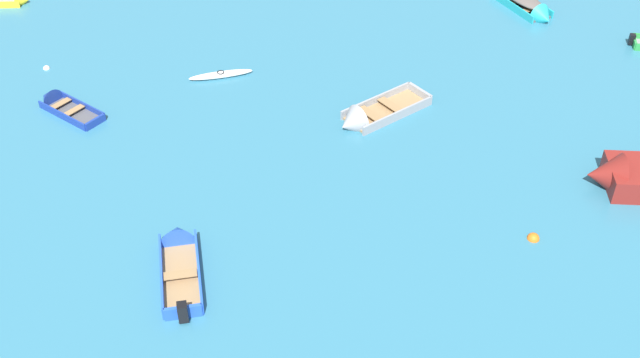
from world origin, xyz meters
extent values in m
cube|color=#99754C|center=(2.66, 26.34, 0.05)|extent=(3.78, 3.52, 0.11)
cube|color=gray|center=(3.14, 25.78, 0.22)|extent=(3.07, 2.64, 0.43)
cube|color=gray|center=(2.18, 26.91, 0.22)|extent=(3.07, 2.64, 0.43)
cube|color=gray|center=(4.16, 27.63, 0.22)|extent=(1.06, 1.20, 0.43)
cone|color=gray|center=(1.10, 25.01, 0.24)|extent=(1.61, 1.67, 1.42)
cube|color=#937047|center=(2.82, 26.48, 0.30)|extent=(1.18, 1.28, 0.03)
cube|color=#937047|center=(1.94, 25.73, 0.30)|extent=(1.18, 1.28, 0.03)
cube|color=#288C3D|center=(15.06, 33.03, 0.19)|extent=(0.24, 1.10, 0.37)
cube|color=black|center=(14.94, 33.04, 0.31)|extent=(0.30, 0.31, 0.52)
cube|color=#4C4C51|center=(-11.12, 25.48, 0.04)|extent=(3.02, 2.48, 0.09)
cube|color=navy|center=(-11.42, 25.03, 0.17)|extent=(2.61, 1.77, 0.35)
cube|color=navy|center=(-10.83, 25.93, 0.17)|extent=(2.61, 1.77, 0.35)
cube|color=navy|center=(-9.84, 24.62, 0.17)|extent=(0.68, 0.94, 0.35)
cone|color=navy|center=(-12.46, 26.36, 0.19)|extent=(1.16, 1.25, 1.04)
cube|color=#937047|center=(-10.99, 25.39, 0.24)|extent=(0.80, 0.98, 0.03)
cube|color=#937047|center=(-11.74, 25.88, 0.24)|extent=(0.80, 0.98, 0.03)
cone|color=yellow|center=(-17.03, 35.87, 0.20)|extent=(0.71, 1.06, 1.00)
cube|color=#4C4C51|center=(10.06, 36.88, 0.05)|extent=(2.78, 3.63, 0.10)
cube|color=teal|center=(10.63, 37.21, 0.21)|extent=(1.86, 3.20, 0.42)
cube|color=teal|center=(9.49, 36.56, 0.21)|extent=(1.86, 3.20, 0.42)
cone|color=teal|center=(10.99, 35.24, 0.23)|extent=(1.50, 1.34, 1.26)
cube|color=#937047|center=(9.97, 37.05, 0.29)|extent=(1.21, 0.91, 0.03)
cube|color=#937047|center=(10.49, 36.13, 0.29)|extent=(1.21, 0.91, 0.03)
cube|color=#99754C|center=(-4.43, 15.91, 0.06)|extent=(1.96, 3.62, 0.13)
cube|color=blue|center=(-5.03, 15.76, 0.25)|extent=(0.94, 3.50, 0.50)
cube|color=blue|center=(-3.83, 16.06, 0.25)|extent=(0.94, 3.50, 0.50)
cube|color=blue|center=(-4.00, 14.17, 0.25)|extent=(1.21, 0.42, 0.50)
cone|color=blue|center=(-4.88, 17.73, 0.28)|extent=(1.36, 1.08, 1.19)
cube|color=#937047|center=(-4.38, 15.73, 0.35)|extent=(1.17, 0.63, 0.03)
cube|color=black|center=(-3.96, 14.03, 0.43)|extent=(0.39, 0.40, 0.70)
ellipsoid|color=white|center=(-5.08, 28.85, 0.14)|extent=(3.01, 1.39, 0.27)
torus|color=black|center=(-5.08, 28.85, 0.26)|extent=(0.46, 0.46, 0.06)
cone|color=maroon|center=(10.93, 21.66, 0.53)|extent=(1.31, 1.81, 1.80)
sphere|color=silver|center=(-13.52, 29.15, 0.00)|extent=(0.31, 0.31, 0.31)
sphere|color=orange|center=(7.82, 18.51, 0.00)|extent=(0.45, 0.45, 0.45)
camera|label=1|loc=(1.29, -2.10, 19.13)|focal=43.43mm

